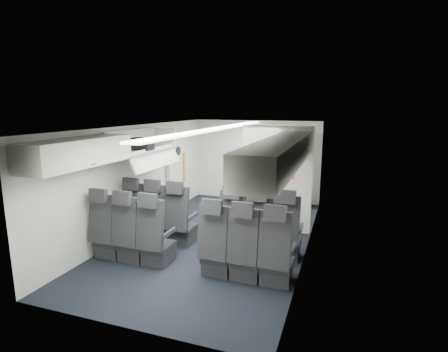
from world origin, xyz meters
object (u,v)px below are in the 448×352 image
Objects in this scene: flight_attendant at (248,186)px; seat_row_front at (207,227)px; seat_row_mid at (185,245)px; galley_unit at (290,169)px; carry_on_bag at (142,144)px; boarding_door at (177,171)px.

seat_row_front is at bearing 164.18° from flight_attendant.
seat_row_mid is 1.75× the size of galley_unit.
flight_attendant is (0.24, 1.85, 0.37)m from seat_row_front.
seat_row_front is 8.77× the size of carry_on_bag.
seat_row_front is 1.00× the size of seat_row_mid.
seat_row_front is at bearing -51.84° from boarding_door.
carry_on_bag is at bearing -126.74° from galley_unit.
flight_attendant reaches higher than seat_row_mid.
flight_attendant is at bearing -7.21° from boarding_door.
seat_row_mid is 2.23m from carry_on_bag.
carry_on_bag is (-2.31, -3.09, 0.87)m from galley_unit.
galley_unit is 5.01× the size of carry_on_bag.
seat_row_mid is at bearing -102.88° from galley_unit.
seat_row_front and seat_row_mid have the same top height.
seat_row_mid is at bearing -90.00° from seat_row_front.
carry_on_bag is at bearing 173.21° from seat_row_front.
seat_row_front is at bearing 90.00° from seat_row_mid.
carry_on_bag is (0.28, -1.92, 0.87)m from boarding_door.
seat_row_front is 1.90m from flight_attendant.
boarding_door is (-2.59, -1.17, 0.00)m from galley_unit.
boarding_door is (-1.64, 2.09, 0.55)m from seat_row_front.
seat_row_mid is 2.78m from flight_attendant.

